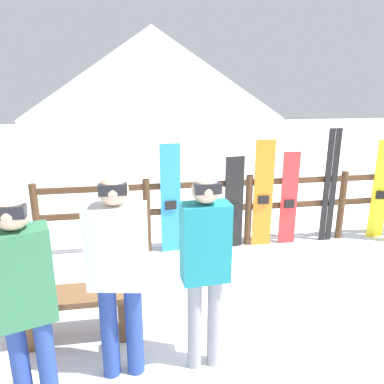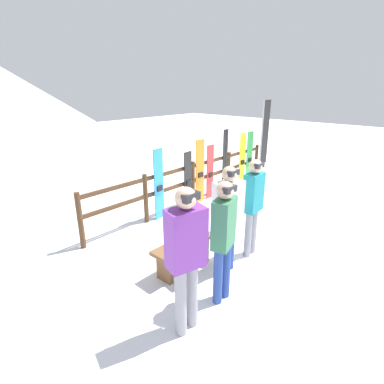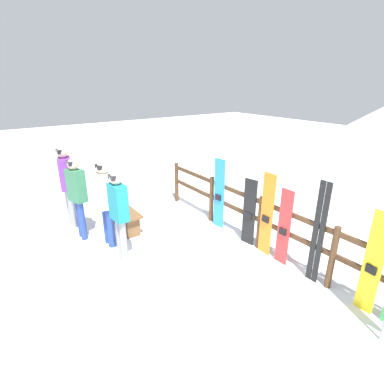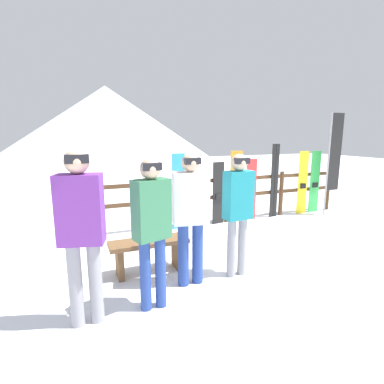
# 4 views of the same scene
# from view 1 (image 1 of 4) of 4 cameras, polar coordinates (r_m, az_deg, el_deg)

# --- Properties ---
(ground_plane) EXTENTS (40.00, 40.00, 0.00)m
(ground_plane) POSITION_cam_1_polar(r_m,az_deg,el_deg) (4.12, 17.43, -19.30)
(ground_plane) COLOR white
(mountain_backdrop) EXTENTS (18.00, 18.00, 6.00)m
(mountain_backdrop) POSITION_cam_1_polar(r_m,az_deg,el_deg) (27.06, -6.06, 17.79)
(mountain_backdrop) COLOR silver
(mountain_backdrop) RESTS_ON ground
(fence) EXTENTS (6.04, 0.10, 1.07)m
(fence) POSITION_cam_1_polar(r_m,az_deg,el_deg) (5.54, 8.64, -1.69)
(fence) COLOR #4C331E
(fence) RESTS_ON ground
(bench) EXTENTS (1.10, 0.36, 0.48)m
(bench) POSITION_cam_1_polar(r_m,az_deg,el_deg) (3.80, -17.08, -16.27)
(bench) COLOR brown
(bench) RESTS_ON ground
(person_plaid_green) EXTENTS (0.43, 0.32, 1.70)m
(person_plaid_green) POSITION_cam_1_polar(r_m,az_deg,el_deg) (2.77, -24.24, -14.33)
(person_plaid_green) COLOR navy
(person_plaid_green) RESTS_ON ground
(person_teal) EXTENTS (0.39, 0.23, 1.69)m
(person_teal) POSITION_cam_1_polar(r_m,az_deg,el_deg) (3.02, 2.01, -10.16)
(person_teal) COLOR gray
(person_teal) RESTS_ON ground
(person_white) EXTENTS (0.48, 0.32, 1.71)m
(person_white) POSITION_cam_1_polar(r_m,az_deg,el_deg) (3.00, -11.21, -10.97)
(person_white) COLOR navy
(person_white) RESTS_ON ground
(snowboard_blue) EXTENTS (0.28, 0.08, 1.56)m
(snowboard_blue) POSITION_cam_1_polar(r_m,az_deg,el_deg) (5.21, -3.28, -1.17)
(snowboard_blue) COLOR #288CE0
(snowboard_blue) RESTS_ON ground
(snowboard_black_stripe) EXTENTS (0.28, 0.08, 1.36)m
(snowboard_black_stripe) POSITION_cam_1_polar(r_m,az_deg,el_deg) (5.41, 6.40, -1.72)
(snowboard_black_stripe) COLOR black
(snowboard_black_stripe) RESTS_ON ground
(snowboard_orange) EXTENTS (0.28, 0.07, 1.58)m
(snowboard_orange) POSITION_cam_1_polar(r_m,az_deg,el_deg) (5.51, 10.81, -0.36)
(snowboard_orange) COLOR orange
(snowboard_orange) RESTS_ON ground
(snowboard_red) EXTENTS (0.25, 0.06, 1.40)m
(snowboard_red) POSITION_cam_1_polar(r_m,az_deg,el_deg) (5.68, 14.55, -1.05)
(snowboard_red) COLOR red
(snowboard_red) RESTS_ON ground
(ski_pair_black) EXTENTS (0.19, 0.02, 1.72)m
(ski_pair_black) POSITION_cam_1_polar(r_m,az_deg,el_deg) (5.92, 20.29, 0.81)
(ski_pair_black) COLOR black
(ski_pair_black) RESTS_ON ground
(snowboard_yellow) EXTENTS (0.26, 0.07, 1.54)m
(snowboard_yellow) POSITION_cam_1_polar(r_m,az_deg,el_deg) (6.39, 26.79, 0.27)
(snowboard_yellow) COLOR yellow
(snowboard_yellow) RESTS_ON ground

